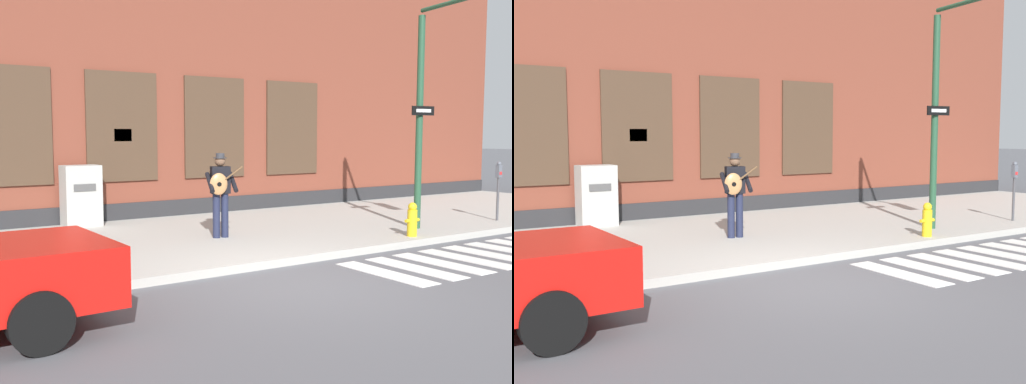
% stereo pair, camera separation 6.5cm
% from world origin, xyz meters
% --- Properties ---
extents(ground_plane, '(160.00, 160.00, 0.00)m').
position_xyz_m(ground_plane, '(0.00, 0.00, 0.00)').
color(ground_plane, '#56565B').
extents(sidewalk, '(28.00, 5.94, 0.14)m').
position_xyz_m(sidewalk, '(0.00, 4.12, 0.07)').
color(sidewalk, '#ADAAA3').
rests_on(sidewalk, ground).
extents(building_backdrop, '(28.00, 4.06, 9.35)m').
position_xyz_m(building_backdrop, '(-0.00, 9.09, 4.67)').
color(building_backdrop, brown).
rests_on(building_backdrop, ground).
extents(crosswalk, '(5.20, 1.90, 0.01)m').
position_xyz_m(crosswalk, '(3.98, -0.15, 0.01)').
color(crosswalk, silver).
rests_on(crosswalk, ground).
extents(busker, '(0.72, 0.64, 1.71)m').
position_xyz_m(busker, '(0.68, 3.52, 1.12)').
color(busker, '#1E233D').
rests_on(busker, sidewalk).
extents(traffic_light, '(0.89, 3.44, 4.84)m').
position_xyz_m(traffic_light, '(4.77, 0.85, 3.54)').
color(traffic_light, '#234C33').
rests_on(traffic_light, sidewalk).
extents(parking_meter, '(0.13, 0.11, 1.44)m').
position_xyz_m(parking_meter, '(7.54, 1.94, 1.08)').
color(parking_meter, '#47474C').
rests_on(parking_meter, sidewalk).
extents(utility_box, '(0.82, 0.60, 1.39)m').
position_xyz_m(utility_box, '(-1.18, 6.64, 0.84)').
color(utility_box, '#ADADA8').
rests_on(utility_box, sidewalk).
extents(fire_hydrant, '(0.38, 0.20, 0.70)m').
position_xyz_m(fire_hydrant, '(4.04, 1.50, 0.49)').
color(fire_hydrant, gold).
rests_on(fire_hydrant, sidewalk).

